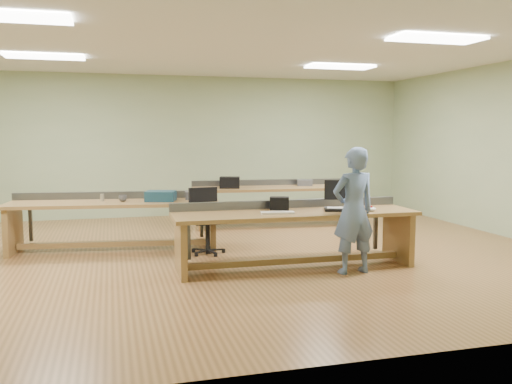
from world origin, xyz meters
TOP-DOWN VIEW (x-y plane):
  - floor at (0.00, 0.00)m, footprint 10.00×10.00m
  - ceiling at (0.00, 0.00)m, footprint 10.00×10.00m
  - wall_back at (0.00, 4.00)m, footprint 10.00×0.04m
  - wall_front at (0.00, -4.00)m, footprint 10.00×0.04m
  - wall_right at (5.00, 0.00)m, footprint 0.04×8.00m
  - fluor_panels at (0.00, 0.00)m, footprint 6.20×3.50m
  - workbench_front at (0.78, -1.00)m, footprint 3.23×0.90m
  - workbench_mid at (-1.51, 0.73)m, footprint 3.23×1.25m
  - workbench_back at (1.55, 2.26)m, footprint 3.29×1.10m
  - person at (1.40, -1.49)m, footprint 0.62×0.45m
  - laptop_base at (1.35, -1.10)m, footprint 0.41×0.37m
  - laptop_screen at (1.39, -0.98)m, footprint 0.32×0.13m
  - keyboard at (0.50, -1.15)m, footprint 0.44×0.20m
  - trackball_mouse at (1.77, -1.25)m, footprint 0.15×0.16m
  - camera_bag at (0.63, -0.82)m, footprint 0.29×0.24m
  - task_chair at (-0.20, 0.13)m, footprint 0.58×0.58m
  - parts_bin_teal at (-0.82, 0.57)m, footprint 0.51×0.43m
  - parts_bin_grey at (-0.20, 0.69)m, footprint 0.49×0.35m
  - mug at (-1.39, 0.66)m, footprint 0.14×0.14m
  - drinks_can at (-1.69, 0.78)m, footprint 0.06×0.06m
  - storage_box_back at (0.61, 2.22)m, footprint 0.42×0.35m
  - tray_back at (2.14, 2.31)m, footprint 0.34×0.29m

SIDE VIEW (x-z plane):
  - floor at x=0.00m, z-range 0.00..0.00m
  - task_chair at x=-0.20m, z-range -0.13..0.84m
  - workbench_mid at x=-1.51m, z-range 0.13..0.99m
  - workbench_front at x=0.78m, z-range 0.13..0.99m
  - workbench_back at x=1.55m, z-range 0.13..0.99m
  - keyboard at x=0.50m, z-range 0.75..0.77m
  - laptop_base at x=1.35m, z-range 0.75..0.79m
  - trackball_mouse at x=1.77m, z-range 0.75..0.81m
  - mug at x=-1.39m, z-range 0.75..0.85m
  - person at x=1.40m, z-range 0.00..1.60m
  - drinks_can at x=-1.69m, z-range 0.75..0.86m
  - tray_back at x=2.14m, z-range 0.75..0.87m
  - parts_bin_grey at x=-0.20m, z-range 0.75..0.87m
  - parts_bin_teal at x=-0.82m, z-range 0.75..0.90m
  - camera_bag at x=0.63m, z-range 0.75..0.92m
  - storage_box_back at x=0.61m, z-range 0.75..0.96m
  - laptop_screen at x=1.39m, z-range 0.88..1.15m
  - wall_back at x=0.00m, z-range 0.00..3.00m
  - wall_front at x=0.00m, z-range 0.00..3.00m
  - wall_right at x=5.00m, z-range 0.00..3.00m
  - fluor_panels at x=0.00m, z-range 2.96..2.99m
  - ceiling at x=0.00m, z-range 3.00..3.00m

